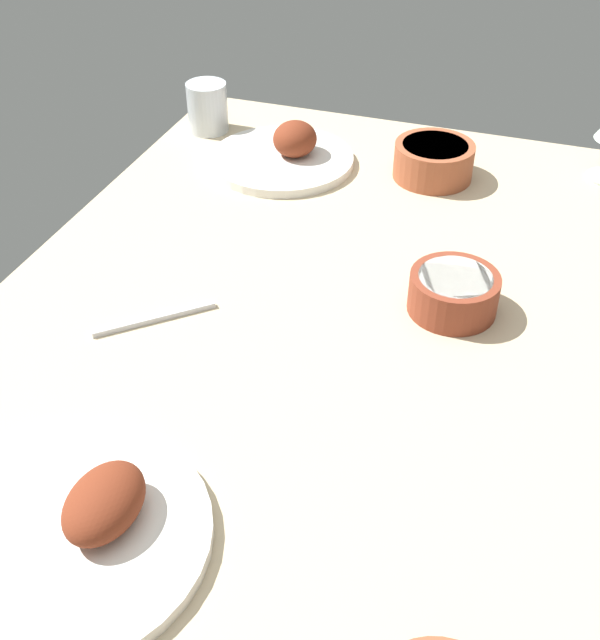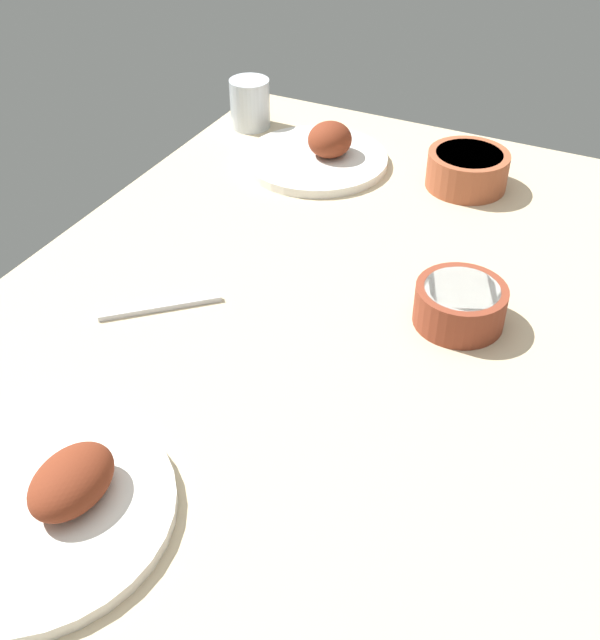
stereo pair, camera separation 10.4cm
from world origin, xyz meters
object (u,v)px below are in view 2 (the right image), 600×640
plate_far_side (320,154)px  fork_loose (161,308)px  water_tumbler (250,103)px  plate_near_viewer (43,505)px  bowl_soup (467,169)px  bowl_cream (460,304)px

plate_far_side → fork_loose: bearing=-1.4°
water_tumbler → fork_loose: water_tumbler is taller
fork_loose → plate_near_viewer: bearing=-117.4°
bowl_soup → fork_loose: bearing=-27.4°
water_tumbler → bowl_soup: bearing=83.7°
plate_far_side → bowl_soup: size_ratio=1.87×
plate_far_side → bowl_soup: bearing=97.4°
bowl_soup → fork_loose: (53.25, -27.66, -2.99)cm
bowl_cream → plate_far_side: bearing=-132.8°
plate_far_side → fork_loose: (49.81, -1.18, -1.43)cm
water_tumbler → fork_loose: bearing=17.1°
plate_far_side → bowl_cream: bearing=47.2°
plate_far_side → water_tumbler: 21.13cm
plate_far_side → bowl_soup: 26.75cm
plate_far_side → water_tumbler: water_tumbler is taller
plate_near_viewer → bowl_cream: plate_near_viewer is taller
plate_near_viewer → water_tumbler: (-92.80, -26.99, 3.22)cm
plate_near_viewer → bowl_cream: (-50.27, 28.89, 1.56)cm
plate_far_side → fork_loose: 49.85cm
plate_near_viewer → fork_loose: (-34.51, -9.03, -1.11)cm
water_tumbler → bowl_cream: bearing=52.7°
plate_near_viewer → bowl_soup: bearing=168.0°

